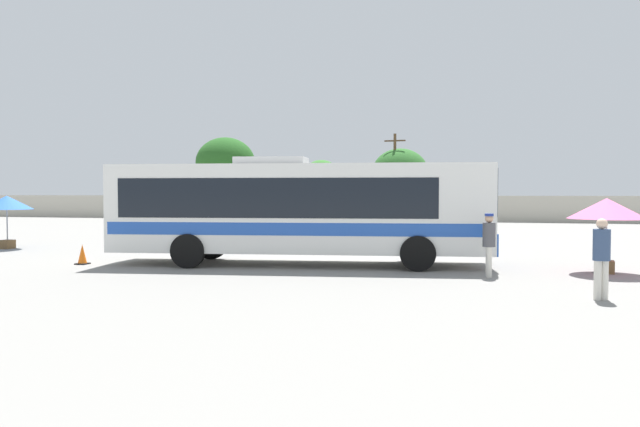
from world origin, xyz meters
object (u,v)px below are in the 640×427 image
(passenger_waiting_on_apron, at_px, (601,254))
(roadside_tree_midright, at_px, (400,172))
(vendor_umbrella_secondary_blue, at_px, (7,204))
(roadside_tree_left, at_px, (226,163))
(parked_car_leftmost_black, at_px, (264,211))
(vendor_umbrella_near_gate_pink, at_px, (607,210))
(parked_car_second_white, at_px, (346,213))
(utility_pole_near, at_px, (395,175))
(roadside_tree_midleft, at_px, (321,176))
(traffic_cone_on_apron, at_px, (82,255))
(attendant_by_bus_door, at_px, (489,241))
(coach_bus_white_blue, at_px, (295,207))

(passenger_waiting_on_apron, relative_size, roadside_tree_midright, 0.29)
(vendor_umbrella_secondary_blue, relative_size, roadside_tree_left, 0.29)
(parked_car_leftmost_black, height_order, roadside_tree_midright, roadside_tree_midright)
(vendor_umbrella_near_gate_pink, height_order, parked_car_second_white, vendor_umbrella_near_gate_pink)
(utility_pole_near, relative_size, roadside_tree_midleft, 1.34)
(passenger_waiting_on_apron, bearing_deg, parked_car_second_white, 110.65)
(vendor_umbrella_near_gate_pink, relative_size, roadside_tree_midleft, 0.39)
(parked_car_leftmost_black, bearing_deg, roadside_tree_midright, 31.59)
(parked_car_leftmost_black, bearing_deg, roadside_tree_midleft, 77.82)
(parked_car_second_white, relative_size, traffic_cone_on_apron, 6.45)
(parked_car_leftmost_black, relative_size, roadside_tree_midright, 0.68)
(attendant_by_bus_door, relative_size, utility_pole_near, 0.24)
(attendant_by_bus_door, bearing_deg, passenger_waiting_on_apron, -53.95)
(vendor_umbrella_secondary_blue, relative_size, utility_pole_near, 0.30)
(roadside_tree_left, xyz_separation_m, roadside_tree_midright, (16.39, -0.73, -1.05))
(roadside_tree_midleft, bearing_deg, vendor_umbrella_near_gate_pink, -65.02)
(attendant_by_bus_door, distance_m, parked_car_second_white, 29.81)
(coach_bus_white_blue, height_order, roadside_tree_midright, roadside_tree_midright)
(roadside_tree_midright, bearing_deg, attendant_by_bus_door, -79.98)
(parked_car_leftmost_black, xyz_separation_m, traffic_cone_on_apron, (3.84, -28.54, -0.49))
(attendant_by_bus_door, bearing_deg, parked_car_leftmost_black, 119.86)
(roadside_tree_midright, relative_size, traffic_cone_on_apron, 9.52)
(roadside_tree_left, relative_size, roadside_tree_midright, 1.23)
(roadside_tree_midleft, xyz_separation_m, roadside_tree_midright, (7.96, -4.07, 0.12))
(vendor_umbrella_near_gate_pink, bearing_deg, roadside_tree_left, 127.28)
(roadside_tree_midleft, bearing_deg, roadside_tree_left, -158.35)
(coach_bus_white_blue, height_order, roadside_tree_left, roadside_tree_left)
(vendor_umbrella_near_gate_pink, bearing_deg, passenger_waiting_on_apron, -103.04)
(vendor_umbrella_near_gate_pink, bearing_deg, parked_car_second_white, 115.69)
(attendant_by_bus_door, height_order, roadside_tree_midright, roadside_tree_midright)
(vendor_umbrella_secondary_blue, relative_size, roadside_tree_midleft, 0.40)
(utility_pole_near, xyz_separation_m, roadside_tree_midright, (0.36, 0.80, 0.24))
(attendant_by_bus_door, relative_size, parked_car_leftmost_black, 0.41)
(vendor_umbrella_near_gate_pink, bearing_deg, roadside_tree_midleft, 114.98)
(traffic_cone_on_apron, bearing_deg, passenger_waiting_on_apron, -11.13)
(coach_bus_white_blue, bearing_deg, attendant_by_bus_door, -13.86)
(utility_pole_near, xyz_separation_m, traffic_cone_on_apron, (-5.99, -34.01, -3.52))
(attendant_by_bus_door, height_order, vendor_umbrella_near_gate_pink, vendor_umbrella_near_gate_pink)
(parked_car_second_white, distance_m, roadside_tree_left, 15.43)
(vendor_umbrella_secondary_blue, xyz_separation_m, roadside_tree_left, (-3.75, 31.62, 3.28))
(coach_bus_white_blue, height_order, roadside_tree_midleft, roadside_tree_midleft)
(coach_bus_white_blue, bearing_deg, roadside_tree_left, 116.12)
(passenger_waiting_on_apron, distance_m, roadside_tree_midright, 38.73)
(coach_bus_white_blue, xyz_separation_m, attendant_by_bus_door, (5.86, -1.45, -0.84))
(roadside_tree_left, relative_size, traffic_cone_on_apron, 11.67)
(passenger_waiting_on_apron, distance_m, traffic_cone_on_apron, 14.96)
(utility_pole_near, height_order, traffic_cone_on_apron, utility_pole_near)
(vendor_umbrella_near_gate_pink, height_order, vendor_umbrella_secondary_blue, vendor_umbrella_secondary_blue)
(vendor_umbrella_near_gate_pink, xyz_separation_m, roadside_tree_midright, (-9.38, 33.13, 2.27))
(parked_car_second_white, bearing_deg, roadside_tree_left, 150.96)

